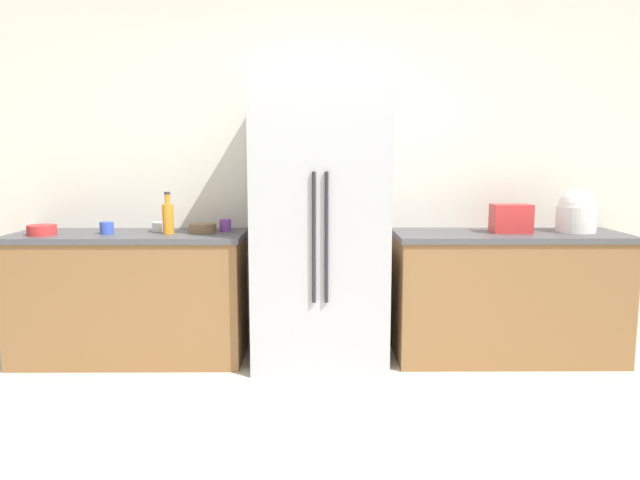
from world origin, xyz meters
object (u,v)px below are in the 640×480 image
(refrigerator, at_px, (320,231))
(cup_a, at_px, (225,225))
(cup_b, at_px, (107,228))
(bowl_c, at_px, (203,228))
(bottle_a, at_px, (168,217))
(toaster, at_px, (511,218))
(rice_cooker, at_px, (576,212))
(bowl_a, at_px, (42,230))
(bowl_b, at_px, (162,226))

(refrigerator, relative_size, cup_a, 21.55)
(cup_b, bearing_deg, bowl_c, 6.52)
(bottle_a, bearing_deg, toaster, 1.27)
(bottle_a, bearing_deg, bowl_c, 18.05)
(rice_cooker, relative_size, bowl_a, 1.61)
(refrigerator, xyz_separation_m, toaster, (1.35, 0.06, 0.08))
(rice_cooker, xyz_separation_m, bottle_a, (-2.88, -0.09, -0.02))
(refrigerator, height_order, bottle_a, refrigerator)
(bowl_a, bearing_deg, cup_b, 8.43)
(bowl_b, bearing_deg, bowl_c, -16.63)
(rice_cooker, distance_m, bowl_b, 2.96)
(cup_b, distance_m, bowl_c, 0.66)
(bottle_a, distance_m, bowl_c, 0.25)
(cup_a, xyz_separation_m, bowl_a, (-1.22, -0.21, -0.01))
(refrigerator, xyz_separation_m, bowl_c, (-0.83, 0.09, 0.01))
(refrigerator, height_order, bowl_b, refrigerator)
(rice_cooker, bearing_deg, bowl_a, -177.71)
(refrigerator, distance_m, cup_b, 1.48)
(bowl_a, bearing_deg, rice_cooker, 2.29)
(cup_b, bearing_deg, refrigerator, -0.42)
(bowl_b, xyz_separation_m, bowl_c, (0.31, -0.09, 0.00))
(toaster, height_order, bottle_a, bottle_a)
(cup_a, height_order, bowl_b, cup_a)
(bottle_a, bearing_deg, bowl_a, -175.72)
(refrigerator, relative_size, bowl_a, 9.66)
(cup_a, relative_size, bowl_b, 0.61)
(toaster, distance_m, rice_cooker, 0.48)
(bottle_a, xyz_separation_m, bowl_a, (-0.85, -0.06, -0.08))
(toaster, bearing_deg, cup_b, -178.90)
(bottle_a, bearing_deg, refrigerator, -0.64)
(bowl_c, bearing_deg, bowl_b, 163.37)
(bottle_a, bearing_deg, cup_b, -179.86)
(toaster, xyz_separation_m, cup_a, (-2.03, 0.10, -0.06))
(rice_cooker, height_order, bowl_a, rice_cooker)
(refrigerator, bearing_deg, cup_a, 166.57)
(bottle_a, xyz_separation_m, cup_b, (-0.43, -0.00, -0.07))
(rice_cooker, bearing_deg, cup_a, 178.51)
(refrigerator, height_order, cup_b, refrigerator)
(rice_cooker, height_order, bowl_b, rice_cooker)
(cup_b, relative_size, bowl_c, 0.50)
(refrigerator, bearing_deg, bowl_a, -178.44)
(toaster, bearing_deg, bowl_b, 177.39)
(bowl_c, bearing_deg, cup_a, 27.22)
(toaster, height_order, rice_cooker, rice_cooker)
(refrigerator, height_order, rice_cooker, refrigerator)
(refrigerator, distance_m, rice_cooker, 1.83)
(cup_b, relative_size, bowl_a, 0.49)
(toaster, bearing_deg, bottle_a, -178.73)
(refrigerator, xyz_separation_m, cup_a, (-0.68, 0.16, 0.02))
(toaster, bearing_deg, cup_a, 177.26)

